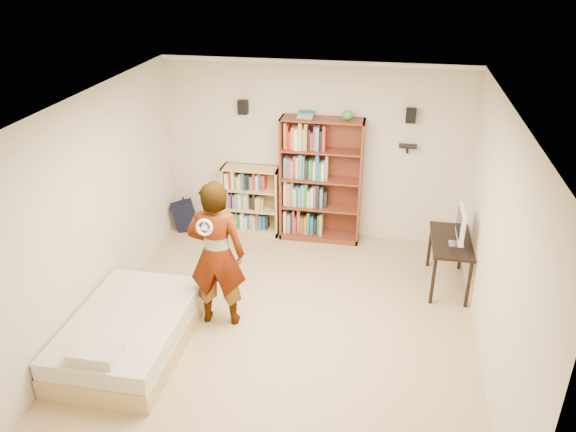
% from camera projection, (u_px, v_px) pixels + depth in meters
% --- Properties ---
extents(ground, '(4.50, 5.00, 0.01)m').
position_uv_depth(ground, '(283.00, 327.00, 6.74)').
color(ground, tan).
rests_on(ground, ground).
extents(room_shell, '(4.52, 5.02, 2.71)m').
position_uv_depth(room_shell, '(283.00, 192.00, 5.97)').
color(room_shell, beige).
rests_on(room_shell, ground).
extents(crown_molding, '(4.50, 5.00, 0.06)m').
position_uv_depth(crown_molding, '(282.00, 109.00, 5.57)').
color(crown_molding, white).
rests_on(crown_molding, room_shell).
extents(speaker_left, '(0.14, 0.12, 0.20)m').
position_uv_depth(speaker_left, '(243.00, 107.00, 8.16)').
color(speaker_left, black).
rests_on(speaker_left, room_shell).
extents(speaker_right, '(0.14, 0.12, 0.20)m').
position_uv_depth(speaker_right, '(411.00, 115.00, 7.77)').
color(speaker_right, black).
rests_on(speaker_right, room_shell).
extents(wall_shelf, '(0.25, 0.16, 0.02)m').
position_uv_depth(wall_shelf, '(408.00, 146.00, 7.97)').
color(wall_shelf, black).
rests_on(wall_shelf, room_shell).
extents(tall_bookshelf, '(1.21, 0.35, 1.91)m').
position_uv_depth(tall_bookshelf, '(321.00, 181.00, 8.36)').
color(tall_bookshelf, brown).
rests_on(tall_bookshelf, ground).
extents(low_bookshelf, '(0.87, 0.33, 1.09)m').
position_uv_depth(low_bookshelf, '(251.00, 200.00, 8.72)').
color(low_bookshelf, '#D4B972').
rests_on(low_bookshelf, ground).
extents(computer_desk, '(0.51, 1.01, 0.69)m').
position_uv_depth(computer_desk, '(448.00, 263.00, 7.42)').
color(computer_desk, black).
rests_on(computer_desk, ground).
extents(imac, '(0.16, 0.52, 0.51)m').
position_uv_depth(imac, '(459.00, 227.00, 7.03)').
color(imac, silver).
rests_on(imac, computer_desk).
extents(daybed, '(1.21, 1.86, 0.55)m').
position_uv_depth(daybed, '(129.00, 328.00, 6.27)').
color(daybed, beige).
rests_on(daybed, ground).
extents(person, '(0.71, 0.50, 1.83)m').
position_uv_depth(person, '(217.00, 255.00, 6.47)').
color(person, black).
rests_on(person, ground).
extents(wii_wheel, '(0.19, 0.07, 0.19)m').
position_uv_depth(wii_wheel, '(204.00, 227.00, 5.94)').
color(wii_wheel, silver).
rests_on(wii_wheel, person).
extents(navy_bag, '(0.44, 0.36, 0.51)m').
position_uv_depth(navy_bag, '(185.00, 216.00, 8.91)').
color(navy_bag, black).
rests_on(navy_bag, ground).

